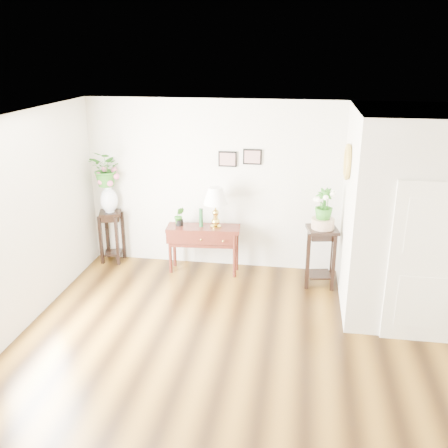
% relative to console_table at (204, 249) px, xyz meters
% --- Properties ---
extents(floor, '(6.00, 5.50, 0.02)m').
position_rel_console_table_xyz_m(floor, '(0.99, -2.39, -0.40)').
color(floor, brown).
rests_on(floor, ground).
extents(ceiling, '(6.00, 5.50, 0.02)m').
position_rel_console_table_xyz_m(ceiling, '(0.99, -2.39, 2.40)').
color(ceiling, white).
rests_on(ceiling, ground).
extents(wall_back, '(6.00, 0.02, 2.80)m').
position_rel_console_table_xyz_m(wall_back, '(0.99, 0.36, 1.00)').
color(wall_back, silver).
rests_on(wall_back, ground).
extents(wall_front, '(6.00, 0.02, 2.80)m').
position_rel_console_table_xyz_m(wall_front, '(0.99, -5.14, 1.00)').
color(wall_front, silver).
rests_on(wall_front, ground).
extents(wall_left, '(0.02, 5.50, 2.80)m').
position_rel_console_table_xyz_m(wall_left, '(-2.01, -2.39, 1.00)').
color(wall_left, silver).
rests_on(wall_left, ground).
extents(partition, '(1.80, 1.95, 2.80)m').
position_rel_console_table_xyz_m(partition, '(3.09, -0.61, 1.00)').
color(partition, silver).
rests_on(partition, floor).
extents(door, '(0.90, 0.05, 2.10)m').
position_rel_console_table_xyz_m(door, '(3.09, -1.61, 0.65)').
color(door, white).
rests_on(door, floor).
extents(art_print_left, '(0.30, 0.02, 0.25)m').
position_rel_console_table_xyz_m(art_print_left, '(0.34, 0.34, 1.45)').
color(art_print_left, black).
rests_on(art_print_left, wall_back).
extents(art_print_right, '(0.30, 0.02, 0.25)m').
position_rel_console_table_xyz_m(art_print_right, '(0.74, 0.34, 1.50)').
color(art_print_right, black).
rests_on(art_print_right, wall_back).
extents(wall_ornament, '(0.07, 0.51, 0.51)m').
position_rel_console_table_xyz_m(wall_ornament, '(2.15, -0.49, 1.65)').
color(wall_ornament, gold).
rests_on(wall_ornament, partition).
extents(console_table, '(1.22, 0.49, 0.79)m').
position_rel_console_table_xyz_m(console_table, '(0.00, 0.00, 0.00)').
color(console_table, '#39110A').
rests_on(console_table, floor).
extents(table_lamp, '(0.42, 0.42, 0.68)m').
position_rel_console_table_xyz_m(table_lamp, '(0.20, 0.00, 0.75)').
color(table_lamp, gold).
rests_on(table_lamp, console_table).
extents(green_vase, '(0.07, 0.07, 0.31)m').
position_rel_console_table_xyz_m(green_vase, '(-0.04, 0.00, 0.57)').
color(green_vase, '#184521').
rests_on(green_vase, console_table).
extents(potted_plant, '(0.19, 0.17, 0.30)m').
position_rel_console_table_xyz_m(potted_plant, '(-0.40, 0.00, 0.55)').
color(potted_plant, '#276A1B').
rests_on(potted_plant, console_table).
extents(plant_stand_a, '(0.44, 0.44, 0.91)m').
position_rel_console_table_xyz_m(plant_stand_a, '(-1.66, 0.18, 0.06)').
color(plant_stand_a, black).
rests_on(plant_stand_a, floor).
extents(porcelain_vase, '(0.35, 0.35, 0.50)m').
position_rel_console_table_xyz_m(porcelain_vase, '(-1.66, 0.18, 0.74)').
color(porcelain_vase, white).
rests_on(porcelain_vase, plant_stand_a).
extents(lily_arrangement, '(0.68, 0.64, 0.60)m').
position_rel_console_table_xyz_m(lily_arrangement, '(-1.66, 0.18, 1.21)').
color(lily_arrangement, '#276A1B').
rests_on(lily_arrangement, porcelain_vase).
extents(plant_stand_b, '(0.52, 0.52, 0.94)m').
position_rel_console_table_xyz_m(plant_stand_b, '(1.89, -0.18, 0.08)').
color(plant_stand_b, black).
rests_on(plant_stand_b, floor).
extents(ceramic_bowl, '(0.43, 0.43, 0.15)m').
position_rel_console_table_xyz_m(ceramic_bowl, '(1.89, -0.18, 0.63)').
color(ceramic_bowl, '#C3B49B').
rests_on(ceramic_bowl, plant_stand_b).
extents(narcissus, '(0.36, 0.36, 0.50)m').
position_rel_console_table_xyz_m(narcissus, '(1.89, -0.18, 0.92)').
color(narcissus, '#276A1B').
rests_on(narcissus, ceramic_bowl).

